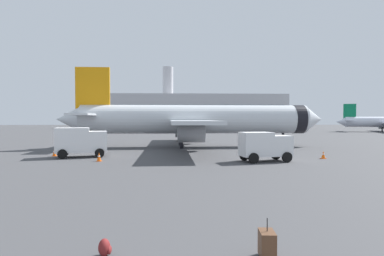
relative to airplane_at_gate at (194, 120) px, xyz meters
The scene contains 10 objects.
airplane_at_gate is the anchor object (origin of this frame).
service_truck 16.30m from the airplane_at_gate, 136.51° to the right, with size 5.19×3.49×2.90m.
cargo_van 16.38m from the airplane_at_gate, 70.24° to the right, with size 4.68×2.97×2.60m.
safety_cone_near 17.46m from the airplane_at_gate, 122.29° to the right, with size 0.44×0.44×0.80m.
safety_cone_mid 18.08m from the airplane_at_gate, 49.26° to the right, with size 0.44×0.44×0.74m.
safety_cone_far 14.52m from the airplane_at_gate, behind, with size 0.44×0.44×0.65m.
safety_cone_outer 18.15m from the airplane_at_gate, 144.91° to the right, with size 0.44×0.44×0.81m.
rolling_suitcase 35.32m from the airplane_at_gate, 89.63° to the right, with size 0.45×0.67×1.10m.
traveller_backpack 35.24m from the airplane_at_gate, 96.86° to the right, with size 0.36×0.40×0.48m.
terminal_building 95.35m from the airplane_at_gate, 88.55° to the left, with size 78.51×23.92×25.57m.
Camera 1 is at (-0.40, -2.82, 3.78)m, focal length 30.71 mm.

